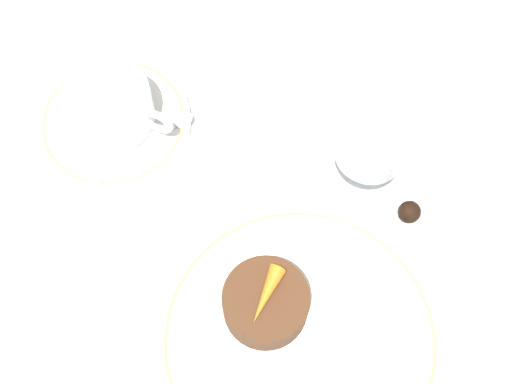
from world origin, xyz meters
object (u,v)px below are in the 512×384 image
at_px(coffee_cup, 111,106).
at_px(fork, 122,247).
at_px(dessert_cake, 266,303).
at_px(dinner_plate, 300,340).
at_px(wine_glass, 373,142).

relative_size(coffee_cup, fork, 0.59).
bearing_deg(dessert_cake, dinner_plate, -19.16).
relative_size(dinner_plate, fork, 1.40).
bearing_deg(wine_glass, dessert_cake, -102.60).
relative_size(dinner_plate, coffee_cup, 2.38).
relative_size(coffee_cup, wine_glass, 1.03).
height_order(wine_glass, fork, wine_glass).
distance_m(coffee_cup, fork, 0.14).
bearing_deg(coffee_cup, dessert_cake, -30.43).
height_order(dinner_plate, wine_glass, wine_glass).
xyz_separation_m(fork, dessert_cake, (0.15, -0.01, 0.03)).
bearing_deg(fork, dinner_plate, -6.03).
xyz_separation_m(dinner_plate, coffee_cup, (-0.25, 0.14, 0.03)).
relative_size(wine_glass, fork, 0.57).
bearing_deg(dessert_cake, wine_glass, 77.40).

